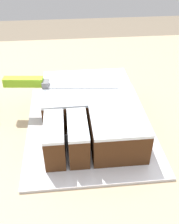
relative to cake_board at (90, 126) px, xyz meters
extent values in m
cube|color=tan|center=(0.06, 0.08, -0.46)|extent=(1.40, 1.10, 0.92)
cube|color=silver|center=(0.00, 0.00, 0.00)|extent=(0.31, 0.38, 0.01)
cube|color=#472814|center=(0.00, 0.06, 0.04)|extent=(0.22, 0.18, 0.07)
cube|color=white|center=(0.00, 0.06, 0.08)|extent=(0.22, 0.18, 0.01)
cube|color=#472814|center=(0.05, -0.09, 0.04)|extent=(0.12, 0.12, 0.07)
cube|color=white|center=(0.05, -0.09, 0.08)|extent=(0.12, 0.12, 0.01)
cube|color=#472814|center=(-0.08, -0.09, 0.04)|extent=(0.04, 0.11, 0.07)
cube|color=white|center=(-0.08, -0.09, 0.08)|extent=(0.04, 0.11, 0.01)
cube|color=#472814|center=(-0.03, -0.09, 0.04)|extent=(0.04, 0.11, 0.07)
cube|color=white|center=(-0.03, -0.09, 0.08)|extent=(0.04, 0.11, 0.01)
cube|color=silver|center=(-0.02, 0.06, 0.09)|extent=(0.19, 0.04, 0.00)
cube|color=slate|center=(-0.10, 0.07, 0.09)|extent=(0.02, 0.03, 0.02)
cube|color=#8CCC26|center=(-0.16, 0.07, 0.09)|extent=(0.10, 0.03, 0.02)
camera|label=1|loc=(-0.05, -0.51, 0.42)|focal=42.00mm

